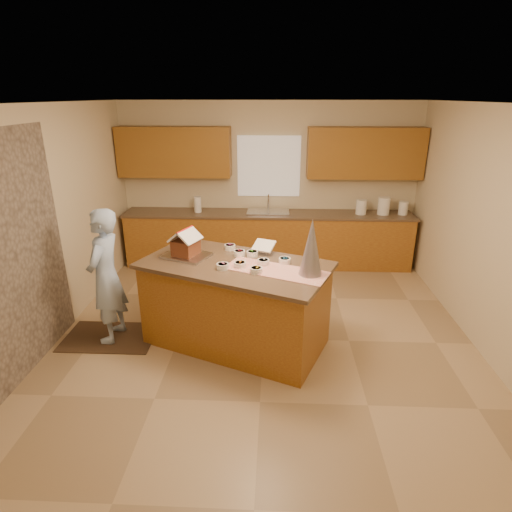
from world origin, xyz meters
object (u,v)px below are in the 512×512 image
Objects in this scene: tinsel_tree at (311,247)px; gingerbread_house at (186,245)px; boy at (106,276)px; island_base at (236,306)px.

tinsel_tree is 1.48m from gingerbread_house.
island_base is at bearing 93.12° from boy.
island_base is 0.91m from gingerbread_house.
tinsel_tree is 0.38× the size of boy.
gingerbread_house reaches higher than island_base.
boy is at bearing 172.47° from tinsel_tree.
gingerbread_house is at bearing 103.79° from boy.
island_base is 1.20m from tinsel_tree.
gingerbread_house is at bearing 161.70° from tinsel_tree.
island_base is 1.53m from boy.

